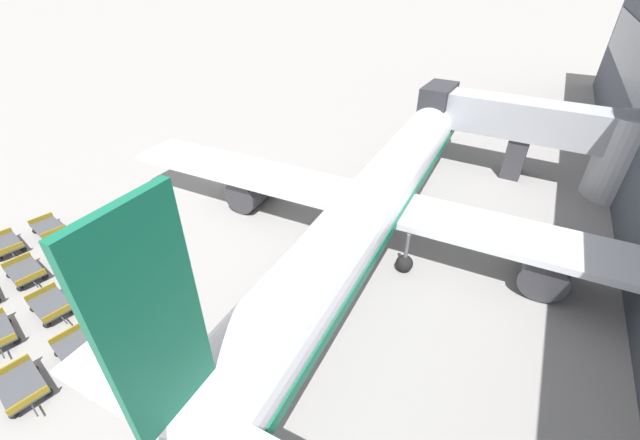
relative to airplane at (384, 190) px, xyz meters
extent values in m
plane|color=gray|center=(-15.36, 2.38, -3.36)|extent=(500.00, 500.00, 0.00)
cylinder|color=#A8AAB2|center=(14.64, 13.89, -0.07)|extent=(4.34, 4.34, 6.59)
cube|color=#A8AAB2|center=(7.09, 14.15, 1.72)|extent=(15.20, 3.42, 3.01)
cube|color=#2D2D33|center=(-0.46, 14.41, 1.72)|extent=(2.55, 4.42, 3.62)
cube|color=#38383D|center=(7.09, 14.15, -1.57)|extent=(1.69, 2.66, 3.57)
cylinder|color=silver|center=(-0.02, 0.67, 0.26)|extent=(4.92, 39.39, 3.67)
sphere|color=silver|center=(-0.65, 20.30, 0.26)|extent=(3.49, 3.49, 3.49)
cube|color=#146B4C|center=(0.58, -18.28, 5.43)|extent=(0.37, 2.76, 6.67)
cube|color=silver|center=(0.58, -18.17, 0.81)|extent=(11.22, 1.96, 0.24)
cube|color=silver|center=(0.03, -0.91, -0.56)|extent=(40.02, 5.27, 0.44)
cylinder|color=#333338|center=(10.23, -0.18, -2.01)|extent=(2.72, 4.23, 2.59)
cylinder|color=#333338|center=(-10.20, -0.83, -2.01)|extent=(2.72, 4.23, 2.59)
cube|color=#146B4C|center=(-0.02, 0.67, -0.38)|extent=(4.87, 35.47, 0.66)
cylinder|color=#56565B|center=(-0.41, 12.84, -1.74)|extent=(0.24, 0.24, 2.17)
sphere|color=black|center=(-0.41, 12.84, -2.83)|extent=(1.07, 1.07, 1.07)
cylinder|color=#56565B|center=(2.84, -3.17, -1.74)|extent=(0.24, 0.24, 2.17)
sphere|color=black|center=(2.84, -3.17, -2.83)|extent=(1.07, 1.07, 1.07)
cylinder|color=#56565B|center=(-2.63, -3.35, -1.74)|extent=(0.24, 0.24, 2.17)
sphere|color=black|center=(-2.63, -3.35, -2.83)|extent=(1.07, 1.07, 1.07)
cube|color=#333338|center=(-11.91, -18.70, -2.93)|extent=(0.69, 0.24, 0.06)
sphere|color=black|center=(-12.44, -17.87, -3.18)|extent=(0.36, 0.36, 0.36)
sphere|color=black|center=(-14.15, -17.41, -3.18)|extent=(0.36, 0.36, 0.36)
cube|color=#424449|center=(-9.25, -19.28, -2.81)|extent=(2.81, 2.08, 0.10)
cube|color=olive|center=(-8.05, -19.54, -2.60)|extent=(0.42, 1.54, 0.32)
cube|color=olive|center=(-10.45, -19.01, -2.60)|extent=(0.42, 1.54, 0.32)
cube|color=#333338|center=(-7.67, -19.63, -2.93)|extent=(0.70, 0.21, 0.06)
sphere|color=black|center=(-8.53, -20.12, -3.18)|extent=(0.36, 0.36, 0.36)
sphere|color=black|center=(-8.24, -18.82, -3.18)|extent=(0.36, 0.36, 0.36)
sphere|color=black|center=(-10.26, -19.73, -3.18)|extent=(0.36, 0.36, 0.36)
sphere|color=black|center=(-9.97, -18.43, -3.18)|extent=(0.36, 0.36, 0.36)
cube|color=#424449|center=(-20.86, -13.86, -2.81)|extent=(2.81, 2.08, 0.10)
cube|color=olive|center=(-19.67, -14.13, -2.60)|extent=(0.42, 1.54, 0.32)
cube|color=#333338|center=(-19.29, -14.21, -2.93)|extent=(0.70, 0.21, 0.06)
sphere|color=black|center=(-20.15, -14.70, -3.18)|extent=(0.36, 0.36, 0.36)
sphere|color=black|center=(-19.85, -13.41, -3.18)|extent=(0.36, 0.36, 0.36)
sphere|color=black|center=(-21.58, -13.01, -3.18)|extent=(0.36, 0.36, 0.36)
cube|color=#424449|center=(-16.94, -14.80, -2.81)|extent=(2.79, 2.03, 0.10)
cube|color=olive|center=(-15.74, -15.04, -2.60)|extent=(0.38, 1.55, 0.32)
cube|color=olive|center=(-18.14, -14.55, -2.60)|extent=(0.38, 1.55, 0.32)
cube|color=#333338|center=(-15.35, -15.11, -2.93)|extent=(0.70, 0.20, 0.06)
sphere|color=black|center=(-16.20, -15.62, -3.18)|extent=(0.36, 0.36, 0.36)
sphere|color=black|center=(-15.94, -14.32, -3.18)|extent=(0.36, 0.36, 0.36)
sphere|color=black|center=(-17.94, -15.27, -3.18)|extent=(0.36, 0.36, 0.36)
sphere|color=black|center=(-17.68, -13.97, -3.18)|extent=(0.36, 0.36, 0.36)
cube|color=#424449|center=(-12.88, -15.70, -2.81)|extent=(2.78, 2.00, 0.10)
cube|color=olive|center=(-11.68, -15.93, -2.60)|extent=(0.37, 1.55, 0.32)
cube|color=olive|center=(-14.09, -15.48, -2.60)|extent=(0.37, 1.55, 0.32)
cube|color=#333338|center=(-11.29, -16.00, -2.93)|extent=(0.70, 0.19, 0.06)
sphere|color=black|center=(-12.13, -16.52, -3.18)|extent=(0.36, 0.36, 0.36)
sphere|color=black|center=(-11.89, -15.21, -3.18)|extent=(0.36, 0.36, 0.36)
sphere|color=black|center=(-13.87, -16.19, -3.18)|extent=(0.36, 0.36, 0.36)
sphere|color=black|center=(-13.63, -14.89, -3.18)|extent=(0.36, 0.36, 0.36)
cube|color=#424449|center=(-8.84, -16.86, -2.81)|extent=(2.80, 2.06, 0.10)
cube|color=olive|center=(-7.65, -17.12, -2.60)|extent=(0.41, 1.54, 0.32)
cube|color=olive|center=(-10.04, -16.60, -2.60)|extent=(0.41, 1.54, 0.32)
cube|color=#333338|center=(-7.27, -17.20, -2.93)|extent=(0.70, 0.21, 0.06)
sphere|color=black|center=(-8.12, -17.70, -3.18)|extent=(0.36, 0.36, 0.36)
sphere|color=black|center=(-7.84, -16.40, -3.18)|extent=(0.36, 0.36, 0.36)
sphere|color=black|center=(-9.85, -17.33, -3.18)|extent=(0.36, 0.36, 0.36)
sphere|color=black|center=(-9.57, -16.03, -3.18)|extent=(0.36, 0.36, 0.36)
cube|color=#424449|center=(-20.31, -11.32, -2.81)|extent=(2.80, 2.05, 0.10)
cube|color=olive|center=(-19.11, -11.58, -2.60)|extent=(0.40, 1.55, 0.32)
cube|color=olive|center=(-21.51, -11.07, -2.60)|extent=(0.40, 1.55, 0.32)
cube|color=#333338|center=(-18.73, -11.66, -2.93)|extent=(0.70, 0.20, 0.06)
sphere|color=black|center=(-19.58, -12.16, -3.18)|extent=(0.36, 0.36, 0.36)
sphere|color=black|center=(-19.31, -10.86, -3.18)|extent=(0.36, 0.36, 0.36)
sphere|color=black|center=(-21.31, -11.79, -3.18)|extent=(0.36, 0.36, 0.36)
sphere|color=black|center=(-21.04, -10.49, -3.18)|extent=(0.36, 0.36, 0.36)
cube|color=#424449|center=(-16.35, -12.60, -2.81)|extent=(2.84, 2.13, 0.10)
cube|color=olive|center=(-15.16, -12.90, -2.60)|extent=(0.46, 1.53, 0.32)
cube|color=olive|center=(-17.54, -12.30, -2.60)|extent=(0.46, 1.53, 0.32)
cube|color=#333338|center=(-14.79, -13.00, -2.93)|extent=(0.69, 0.23, 0.06)
sphere|color=black|center=(-15.65, -13.46, -3.18)|extent=(0.36, 0.36, 0.36)
sphere|color=black|center=(-15.33, -12.17, -3.18)|extent=(0.36, 0.36, 0.36)
sphere|color=black|center=(-17.37, -13.03, -3.18)|extent=(0.36, 0.36, 0.36)
sphere|color=black|center=(-17.05, -11.74, -3.18)|extent=(0.36, 0.36, 0.36)
cube|color=#424449|center=(-12.25, -13.50, -2.81)|extent=(2.86, 2.19, 0.10)
cube|color=olive|center=(-11.07, -13.83, -2.60)|extent=(0.50, 1.53, 0.32)
cube|color=olive|center=(-13.43, -13.17, -2.60)|extent=(0.50, 1.53, 0.32)
cube|color=#333338|center=(-10.70, -13.94, -2.93)|extent=(0.69, 0.25, 0.06)
sphere|color=black|center=(-11.58, -14.38, -3.18)|extent=(0.36, 0.36, 0.36)
sphere|color=black|center=(-11.22, -13.10, -3.18)|extent=(0.36, 0.36, 0.36)
sphere|color=black|center=(-13.29, -13.90, -3.18)|extent=(0.36, 0.36, 0.36)
sphere|color=black|center=(-12.93, -12.62, -3.18)|extent=(0.36, 0.36, 0.36)
cube|color=#424449|center=(-8.19, -14.59, -2.81)|extent=(2.82, 2.10, 0.10)
cube|color=olive|center=(-7.00, -14.87, -2.60)|extent=(0.43, 1.54, 0.32)
cube|color=olive|center=(-9.38, -14.31, -2.60)|extent=(0.43, 1.54, 0.32)
cube|color=#333338|center=(-6.62, -14.95, -2.93)|extent=(0.70, 0.22, 0.06)
sphere|color=black|center=(-7.48, -15.44, -3.18)|extent=(0.36, 0.36, 0.36)
sphere|color=black|center=(-7.17, -14.14, -3.18)|extent=(0.36, 0.36, 0.36)
sphere|color=black|center=(-9.20, -15.03, -3.18)|extent=(0.36, 0.36, 0.36)
sphere|color=black|center=(-8.90, -13.74, -3.18)|extent=(0.36, 0.36, 0.36)
camera|label=1|loc=(7.19, -22.05, 12.69)|focal=22.00mm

